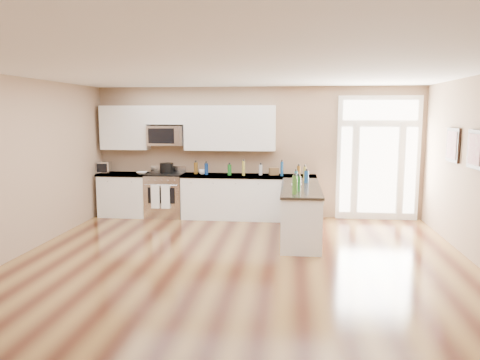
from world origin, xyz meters
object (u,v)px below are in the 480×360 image
object	(u,v)px
stockpot	(167,168)
peninsula_cabinet	(300,214)
toaster_oven	(104,167)
kitchen_range	(165,195)

from	to	relation	value
stockpot	peninsula_cabinet	bearing A→B (deg)	-28.29
toaster_oven	stockpot	bearing A→B (deg)	0.04
stockpot	toaster_oven	bearing A→B (deg)	-177.16
peninsula_cabinet	stockpot	xyz separation A→B (m)	(-2.88, 1.55, 0.63)
kitchen_range	stockpot	xyz separation A→B (m)	(0.01, 0.10, 0.58)
peninsula_cabinet	toaster_oven	xyz separation A→B (m)	(-4.28, 1.48, 0.63)
peninsula_cabinet	kitchen_range	distance (m)	3.24
peninsula_cabinet	toaster_oven	bearing A→B (deg)	160.88
kitchen_range	toaster_oven	world-z (taller)	toaster_oven
kitchen_range	stockpot	distance (m)	0.59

